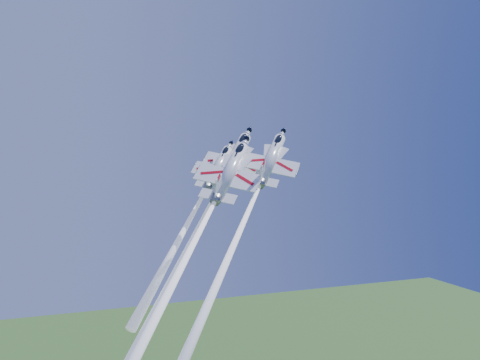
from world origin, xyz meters
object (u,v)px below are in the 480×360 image
object	(u,v)px
jet_left	(193,214)
jet_right	(230,252)
jet_lead	(195,235)
jet_slot	(171,287)

from	to	relation	value
jet_left	jet_right	size ratio (longest dim) A/B	0.65
jet_lead	jet_slot	bearing A→B (deg)	-85.11
jet_slot	jet_right	bearing A→B (deg)	52.04
jet_left	jet_slot	xyz separation A→B (m)	(-7.42, -14.89, -8.51)
jet_left	jet_right	bearing A→B (deg)	-43.52
jet_right	jet_left	bearing A→B (deg)	136.48
jet_left	jet_slot	size ratio (longest dim) A/B	0.58
jet_right	jet_slot	world-z (taller)	jet_right
jet_right	jet_slot	size ratio (longest dim) A/B	0.90
jet_lead	jet_right	world-z (taller)	jet_lead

